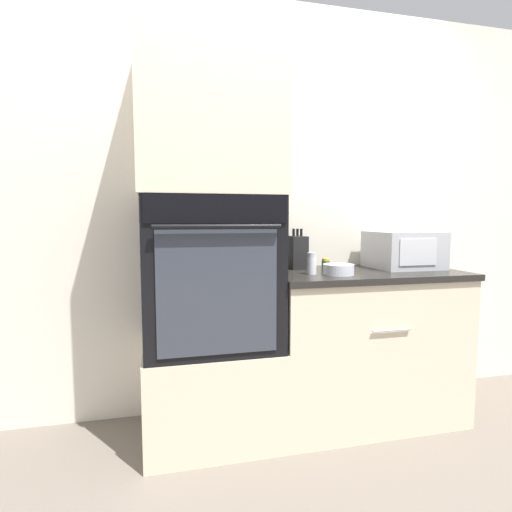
{
  "coord_description": "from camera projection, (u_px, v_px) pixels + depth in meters",
  "views": [
    {
      "loc": [
        -0.61,
        -1.81,
        1.18
      ],
      "look_at": [
        -0.12,
        0.21,
        0.99
      ],
      "focal_mm": 28.0,
      "sensor_mm": 36.0,
      "label": 1
    }
  ],
  "objects": [
    {
      "name": "ground_plane",
      "position": [
        290.0,
        456.0,
        2.0
      ],
      "size": [
        12.0,
        12.0,
        0.0
      ],
      "primitive_type": "plane",
      "color": "#6B6056"
    },
    {
      "name": "wall_back",
      "position": [
        259.0,
        209.0,
        2.5
      ],
      "size": [
        8.0,
        0.05,
        2.5
      ],
      "color": "silver",
      "rests_on": "ground_plane"
    },
    {
      "name": "oven_cabinet_base",
      "position": [
        211.0,
        389.0,
        2.18
      ],
      "size": [
        0.71,
        0.6,
        0.51
      ],
      "color": "beige",
      "rests_on": "ground_plane"
    },
    {
      "name": "wall_oven",
      "position": [
        210.0,
        272.0,
        2.12
      ],
      "size": [
        0.68,
        0.64,
        0.79
      ],
      "color": "black",
      "rests_on": "oven_cabinet_base"
    },
    {
      "name": "oven_cabinet_upper",
      "position": [
        208.0,
        111.0,
        2.05
      ],
      "size": [
        0.71,
        0.6,
        0.88
      ],
      "color": "beige",
      "rests_on": "wall_oven"
    },
    {
      "name": "counter_unit",
      "position": [
        362.0,
        344.0,
        2.38
      ],
      "size": [
        1.12,
        0.63,
        0.88
      ],
      "color": "beige",
      "rests_on": "ground_plane"
    },
    {
      "name": "microwave",
      "position": [
        403.0,
        250.0,
        2.46
      ],
      "size": [
        0.39,
        0.36,
        0.22
      ],
      "color": "#B2B5BA",
      "rests_on": "counter_unit"
    },
    {
      "name": "knife_block",
      "position": [
        297.0,
        252.0,
        2.42
      ],
      "size": [
        0.1,
        0.14,
        0.24
      ],
      "color": "black",
      "rests_on": "counter_unit"
    },
    {
      "name": "bowl",
      "position": [
        338.0,
        269.0,
        2.16
      ],
      "size": [
        0.17,
        0.17,
        0.06
      ],
      "color": "silver",
      "rests_on": "counter_unit"
    },
    {
      "name": "condiment_jar_near",
      "position": [
        312.0,
        264.0,
        2.17
      ],
      "size": [
        0.05,
        0.05,
        0.12
      ],
      "color": "silver",
      "rests_on": "counter_unit"
    },
    {
      "name": "condiment_jar_mid",
      "position": [
        326.0,
        264.0,
        2.39
      ],
      "size": [
        0.05,
        0.05,
        0.07
      ],
      "color": "#427047",
      "rests_on": "counter_unit"
    }
  ]
}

